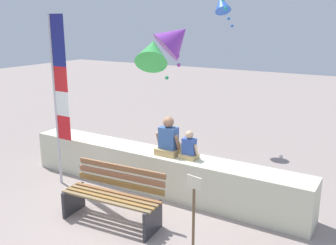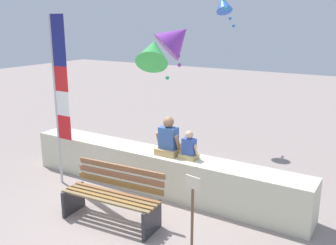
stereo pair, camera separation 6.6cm
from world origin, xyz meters
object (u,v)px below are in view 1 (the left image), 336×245
at_px(kite_purple, 176,38).
at_px(sign_post, 194,207).
at_px(person_adult, 168,140).
at_px(kite_blue, 222,4).
at_px(person_child, 189,148).
at_px(kite_green, 152,52).
at_px(flag_banner, 59,89).
at_px(park_bench, 114,197).

xyz_separation_m(kite_purple, sign_post, (2.01, -2.94, -2.13)).
height_order(person_adult, kite_blue, kite_blue).
height_order(kite_blue, kite_purple, kite_blue).
relative_size(person_child, kite_green, 0.47).
bearing_deg(kite_purple, flag_banner, -119.29).
relative_size(park_bench, person_child, 3.28).
xyz_separation_m(person_adult, kite_purple, (-0.74, 1.53, 1.74)).
height_order(flag_banner, kite_green, flag_banner).
bearing_deg(kite_blue, kite_green, -99.72).
height_order(person_child, flag_banner, flag_banner).
bearing_deg(person_child, sign_post, -59.50).
height_order(person_adult, sign_post, person_adult).
bearing_deg(kite_blue, person_child, -74.32).
height_order(person_adult, kite_purple, kite_purple).
relative_size(person_child, flag_banner, 0.16).
distance_m(person_child, kite_blue, 4.44).
height_order(park_bench, flag_banner, flag_banner).
relative_size(person_adult, flag_banner, 0.22).
height_order(kite_blue, sign_post, kite_blue).
relative_size(person_adult, kite_purple, 0.58).
relative_size(kite_purple, kite_green, 1.12).
distance_m(person_adult, kite_purple, 2.43).
xyz_separation_m(person_adult, person_child, (0.43, 0.00, -0.08)).
bearing_deg(person_adult, kite_purple, 115.96).
bearing_deg(kite_purple, sign_post, -55.71).
xyz_separation_m(kite_purple, kite_green, (-0.23, -0.56, -0.25)).
bearing_deg(park_bench, sign_post, -3.28).
bearing_deg(kite_blue, kite_purple, -95.81).
bearing_deg(kite_blue, flag_banner, -109.13).
distance_m(park_bench, sign_post, 1.52).
relative_size(person_child, kite_blue, 0.60).
bearing_deg(person_adult, person_child, 0.03).
relative_size(person_adult, person_child, 1.39).
distance_m(park_bench, flag_banner, 2.40).
height_order(person_child, kite_purple, kite_purple).
height_order(flag_banner, kite_purple, kite_purple).
bearing_deg(kite_green, kite_blue, 80.28).
relative_size(person_adult, kite_green, 0.66).
distance_m(park_bench, kite_blue, 5.76).
distance_m(person_child, kite_purple, 2.65).
distance_m(flag_banner, kite_blue, 4.71).
relative_size(flag_banner, kite_green, 3.01).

